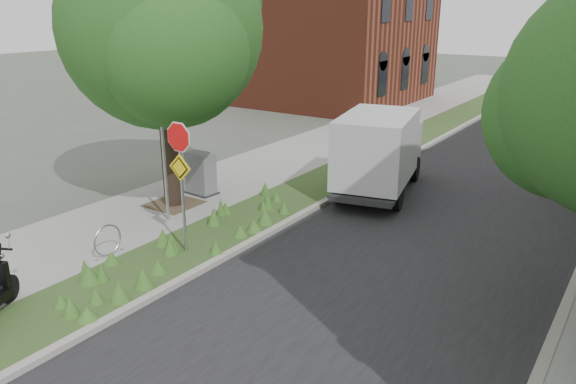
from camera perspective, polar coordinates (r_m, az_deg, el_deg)
ground at (r=12.36m, az=-7.47°, el=-8.88°), size 120.00×120.00×0.00m
sidewalk_near at (r=22.26m, az=1.22°, el=3.96°), size 3.50×60.00×0.12m
verge at (r=20.96m, az=7.56°, el=2.87°), size 2.00×60.00×0.12m
kerb_near at (r=20.55m, az=10.05°, el=2.44°), size 0.20×60.00×0.13m
road at (r=19.49m, az=19.43°, el=0.58°), size 7.00×60.00×0.01m
street_tree_main at (r=15.91m, az=-12.68°, el=15.02°), size 6.21×5.54×7.66m
bare_post at (r=14.94m, az=-12.55°, el=4.39°), size 0.08×0.08×4.00m
bike_hoop at (r=13.61m, az=-17.87°, el=-4.71°), size 0.06×0.78×0.77m
sign_assembly at (r=12.82m, az=-10.91°, el=3.13°), size 0.94×0.08×3.22m
brick_building at (r=34.57m, az=4.87°, el=16.06°), size 9.40×10.40×8.30m
box_truck at (r=17.55m, az=9.30°, el=4.35°), size 2.91×5.15×2.20m
utility_cabinet at (r=17.34m, az=-8.86°, el=1.81°), size 1.00×0.70×1.28m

